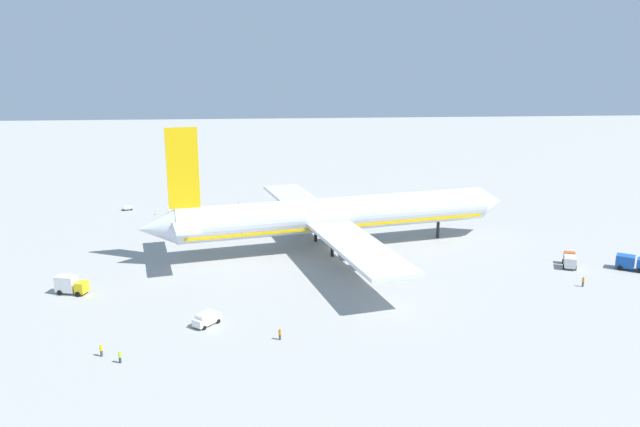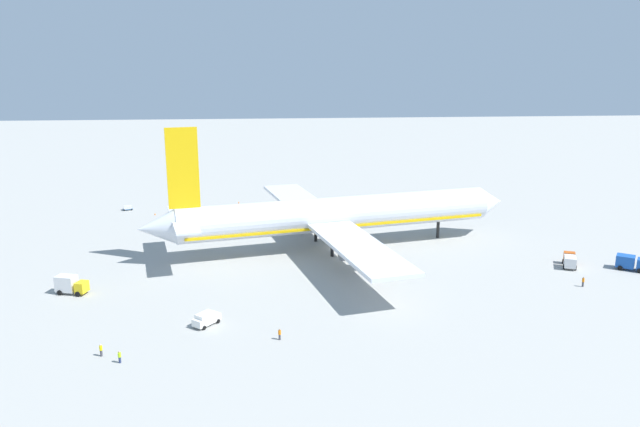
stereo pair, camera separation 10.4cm
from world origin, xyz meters
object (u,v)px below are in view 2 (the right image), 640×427
Objects in this scene: traffic_cone_1 at (167,220)px; traffic_cone_2 at (239,202)px; traffic_cone_0 at (449,201)px; service_truck_0 at (570,260)px; traffic_cone_4 at (477,200)px; baggage_cart_0 at (128,208)px; service_truck_1 at (630,262)px; ground_worker_0 at (120,357)px; service_van at (206,319)px; ground_worker_3 at (280,334)px; ground_worker_2 at (583,282)px; traffic_cone_3 at (155,214)px; ground_worker_1 at (101,350)px; service_truck_2 at (70,284)px; airliner at (333,215)px.

traffic_cone_2 is (16.89, 17.96, 0.00)m from traffic_cone_1.
service_truck_0 is at bearing -83.38° from traffic_cone_0.
traffic_cone_2 is 66.60m from traffic_cone_4.
service_truck_1 is at bearing -28.79° from baggage_cart_0.
traffic_cone_2 is at bearing 176.83° from traffic_cone_4.
ground_worker_0 is at bearing -157.93° from service_truck_0.
service_truck_0 is 10.49× the size of traffic_cone_2.
ground_worker_3 is at bearing -29.06° from service_van.
service_truck_1 is at bearing 30.15° from ground_worker_2.
service_truck_0 is at bearing 166.10° from service_truck_1.
traffic_cone_3 is at bearing 120.88° from traffic_cone_1.
traffic_cone_4 is at bearing 0.97° from baggage_cart_0.
ground_worker_3 is at bearing -68.43° from traffic_cone_3.
ground_worker_1 is at bearing -88.51° from traffic_cone_1.
traffic_cone_1 is (-81.84, 42.12, -1.08)m from service_truck_0.
service_truck_1 is 3.43× the size of ground_worker_3.
ground_worker_2 is at bearing -35.57° from baggage_cart_0.
traffic_cone_2 is 1.00× the size of traffic_cone_4.
service_truck_2 reaches higher than service_truck_1.
service_van is 8.20× the size of traffic_cone_4.
airliner reaches higher than traffic_cone_0.
traffic_cone_1 is (-25.71, 68.47, -0.55)m from ground_worker_3.
ground_worker_3 is at bearing -163.30° from ground_worker_2.
ground_worker_1 is at bearing -166.34° from ground_worker_2.
ground_worker_1 reaches higher than traffic_cone_2.
service_truck_1 is at bearing 16.32° from ground_worker_1.
service_truck_1 is at bearing 1.57° from service_truck_2.
traffic_cone_2 is (-8.81, 86.44, -0.55)m from ground_worker_3.
service_truck_1 is 92.22m from ground_worker_0.
service_van is at bearing -163.03° from service_truck_0.
traffic_cone_4 is at bearing 98.66° from service_truck_1.
service_van is 14.94m from ground_worker_0.
service_truck_0 is (43.67, -16.57, -5.76)m from airliner.
ground_worker_3 reaches higher than traffic_cone_3.
ground_worker_2 reaches higher than traffic_cone_1.
baggage_cart_0 is 1.76× the size of ground_worker_2.
traffic_cone_2 is at bearing 95.82° from ground_worker_3.
service_truck_2 is at bearing -178.43° from service_truck_1.
ground_worker_1 is 71.27m from traffic_cone_1.
traffic_cone_0 is (37.17, 39.36, -6.84)m from airliner.
traffic_cone_2 is at bearing 137.23° from service_truck_0.
airliner reaches higher than baggage_cart_0.
traffic_cone_2 and traffic_cone_4 have the same top height.
service_truck_0 is 1.02× the size of service_truck_2.
traffic_cone_4 is (45.22, 39.83, -6.84)m from airliner.
ground_worker_0 is 3.04× the size of traffic_cone_4.
service_van is 64.83m from ground_worker_2.
service_truck_1 is (10.54, -2.61, 0.14)m from service_truck_0.
ground_worker_3 is (-53.33, -16.00, -0.08)m from ground_worker_2.
traffic_cone_1 is (-92.38, 44.73, -1.22)m from service_truck_1.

